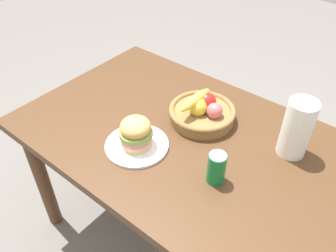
% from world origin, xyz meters
% --- Properties ---
extents(ground_plane, '(8.00, 8.00, 0.00)m').
position_xyz_m(ground_plane, '(0.00, 0.00, 0.00)').
color(ground_plane, slate).
extents(dining_table, '(1.40, 0.90, 0.75)m').
position_xyz_m(dining_table, '(0.00, 0.00, 0.65)').
color(dining_table, '#4C301C').
rests_on(dining_table, ground_plane).
extents(plate, '(0.26, 0.26, 0.01)m').
position_xyz_m(plate, '(-0.10, -0.17, 0.76)').
color(plate, white).
rests_on(plate, dining_table).
extents(sandwich, '(0.13, 0.13, 0.13)m').
position_xyz_m(sandwich, '(-0.10, -0.17, 0.83)').
color(sandwich, '#E5BC75').
rests_on(sandwich, plate).
extents(soda_can, '(0.07, 0.07, 0.13)m').
position_xyz_m(soda_can, '(0.24, -0.12, 0.81)').
color(soda_can, '#147238').
rests_on(soda_can, dining_table).
extents(fruit_basket, '(0.29, 0.29, 0.14)m').
position_xyz_m(fruit_basket, '(-0.00, 0.13, 0.80)').
color(fruit_basket, olive).
rests_on(fruit_basket, dining_table).
extents(paper_towel_roll, '(0.11, 0.11, 0.24)m').
position_xyz_m(paper_towel_roll, '(0.39, 0.19, 0.87)').
color(paper_towel_roll, white).
rests_on(paper_towel_roll, dining_table).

